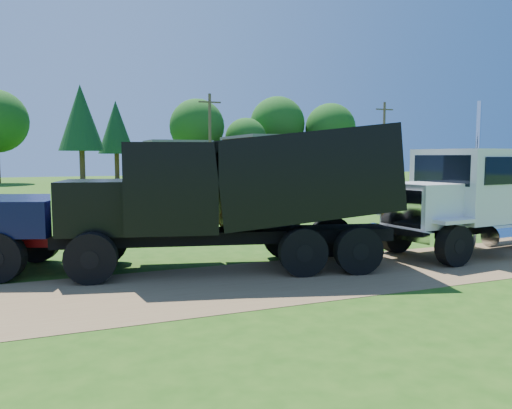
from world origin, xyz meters
name	(u,v)px	position (x,y,z in m)	size (l,w,h in m)	color
ground	(373,270)	(0.00, 0.00, 0.00)	(140.00, 140.00, 0.00)	#204B10
dirt_track	(373,270)	(0.00, 0.00, 0.01)	(120.00, 4.20, 0.01)	brown
white_semi_tractor	(468,201)	(4.15, 0.88, 1.68)	(8.28, 3.44, 4.92)	black
black_dump_truck	(242,190)	(-3.17, 1.64, 2.18)	(9.35, 4.70, 3.96)	black
orange_pickup	(148,217)	(-4.53, 8.80, 0.68)	(2.27, 4.92, 1.37)	#C25B09
spectator_b	(320,213)	(1.96, 6.42, 0.79)	(0.77, 0.60, 1.58)	#999999
brick_building	(298,160)	(18.00, 40.00, 2.66)	(15.40, 10.40, 5.30)	maroon
tan_shed	(178,163)	(4.00, 40.00, 2.42)	(6.20, 5.40, 4.70)	tan
utility_poles	(210,139)	(6.00, 35.00, 4.71)	(42.20, 0.28, 9.00)	#473B28
tree_row	(179,126)	(6.76, 50.99, 6.82)	(54.86, 14.67, 11.40)	#392917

